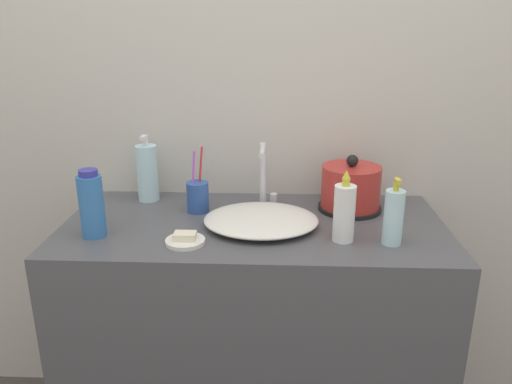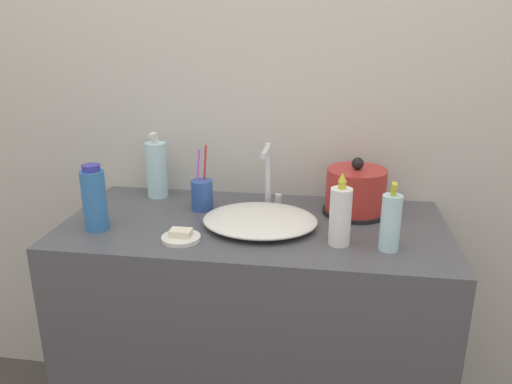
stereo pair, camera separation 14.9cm
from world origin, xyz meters
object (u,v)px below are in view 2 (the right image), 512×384
(mouthwash_bottle, at_px, (340,216))
(shampoo_bottle, at_px, (391,222))
(lotion_bottle, at_px, (157,169))
(faucet, at_px, (269,173))
(electric_kettle, at_px, (356,193))
(toothbrush_cup, at_px, (202,194))
(hand_cream_bottle, at_px, (94,199))

(mouthwash_bottle, bearing_deg, shampoo_bottle, -7.18)
(lotion_bottle, bearing_deg, faucet, -6.98)
(electric_kettle, xyz_separation_m, shampoo_bottle, (0.08, -0.26, 0.01))
(faucet, xyz_separation_m, shampoo_bottle, (0.36, -0.28, -0.04))
(toothbrush_cup, distance_m, shampoo_bottle, 0.62)
(faucet, distance_m, hand_cream_bottle, 0.55)
(faucet, xyz_separation_m, hand_cream_bottle, (-0.48, -0.26, -0.02))
(shampoo_bottle, height_order, mouthwash_bottle, mouthwash_bottle)
(electric_kettle, distance_m, shampoo_bottle, 0.28)
(faucet, height_order, shampoo_bottle, faucet)
(electric_kettle, distance_m, toothbrush_cup, 0.49)
(faucet, distance_m, electric_kettle, 0.28)
(toothbrush_cup, xyz_separation_m, lotion_bottle, (-0.19, 0.10, 0.05))
(faucet, relative_size, hand_cream_bottle, 1.08)
(faucet, height_order, lotion_bottle, lotion_bottle)
(lotion_bottle, xyz_separation_m, mouthwash_bottle, (0.63, -0.31, -0.01))
(mouthwash_bottle, distance_m, hand_cream_bottle, 0.71)
(electric_kettle, relative_size, hand_cream_bottle, 1.04)
(electric_kettle, distance_m, hand_cream_bottle, 0.80)
(mouthwash_bottle, bearing_deg, toothbrush_cup, 154.66)
(shampoo_bottle, bearing_deg, toothbrush_cup, 158.51)
(faucet, relative_size, mouthwash_bottle, 1.03)
(toothbrush_cup, distance_m, hand_cream_bottle, 0.34)
(lotion_bottle, distance_m, mouthwash_bottle, 0.70)
(electric_kettle, height_order, shampoo_bottle, shampoo_bottle)
(lotion_bottle, bearing_deg, mouthwash_bottle, -26.31)
(electric_kettle, height_order, lotion_bottle, lotion_bottle)
(electric_kettle, xyz_separation_m, toothbrush_cup, (-0.49, -0.04, -0.02))
(toothbrush_cup, height_order, lotion_bottle, lotion_bottle)
(shampoo_bottle, bearing_deg, faucet, 142.32)
(toothbrush_cup, bearing_deg, faucet, 13.87)
(faucet, height_order, hand_cream_bottle, faucet)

